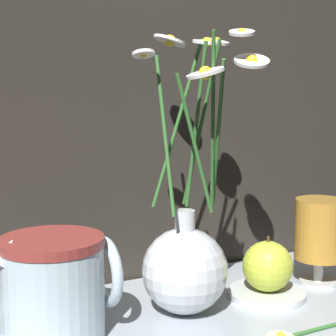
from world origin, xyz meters
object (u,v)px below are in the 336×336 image
(vase_with_flowers, at_px, (186,259))
(tea_glass, at_px, (320,231))
(orange_fruit, at_px, (266,266))
(ceramic_pitcher, at_px, (55,283))

(vase_with_flowers, height_order, tea_glass, vase_with_flowers)
(tea_glass, relative_size, orange_fruit, 1.65)
(orange_fruit, bearing_deg, tea_glass, 2.12)
(ceramic_pitcher, xyz_separation_m, orange_fruit, (0.31, -0.01, -0.02))
(vase_with_flowers, xyz_separation_m, ceramic_pitcher, (-0.18, 0.01, -0.01))
(vase_with_flowers, distance_m, ceramic_pitcher, 0.18)
(tea_glass, xyz_separation_m, orange_fruit, (-0.10, -0.00, -0.04))
(vase_with_flowers, relative_size, ceramic_pitcher, 2.50)
(ceramic_pitcher, distance_m, tea_glass, 0.42)
(ceramic_pitcher, relative_size, tea_glass, 1.13)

